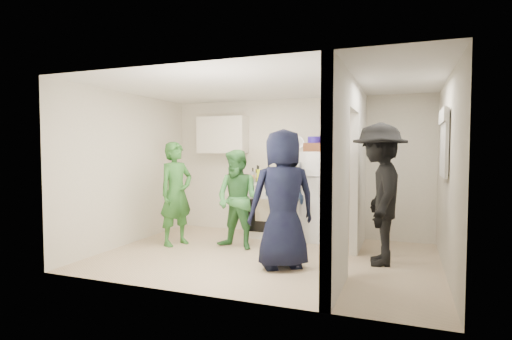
# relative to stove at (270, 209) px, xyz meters

# --- Properties ---
(floor) EXTENTS (4.80, 4.80, 0.00)m
(floor) POSITION_rel_stove_xyz_m (0.39, -1.37, -0.48)
(floor) COLOR beige
(floor) RESTS_ON ground
(wall_back) EXTENTS (4.80, 0.00, 4.80)m
(wall_back) POSITION_rel_stove_xyz_m (0.39, 0.33, 0.77)
(wall_back) COLOR silver
(wall_back) RESTS_ON floor
(wall_front) EXTENTS (4.80, 0.00, 4.80)m
(wall_front) POSITION_rel_stove_xyz_m (0.39, -3.07, 0.77)
(wall_front) COLOR silver
(wall_front) RESTS_ON floor
(wall_left) EXTENTS (0.00, 3.40, 3.40)m
(wall_left) POSITION_rel_stove_xyz_m (-2.01, -1.37, 0.77)
(wall_left) COLOR silver
(wall_left) RESTS_ON floor
(wall_right) EXTENTS (0.00, 3.40, 3.40)m
(wall_right) POSITION_rel_stove_xyz_m (2.79, -1.37, 0.77)
(wall_right) COLOR silver
(wall_right) RESTS_ON floor
(ceiling) EXTENTS (4.80, 4.80, 0.00)m
(ceiling) POSITION_rel_stove_xyz_m (0.39, -1.37, 2.02)
(ceiling) COLOR white
(ceiling) RESTS_ON wall_back
(partition_pier_back) EXTENTS (0.12, 1.20, 2.50)m
(partition_pier_back) POSITION_rel_stove_xyz_m (1.59, -0.27, 0.77)
(partition_pier_back) COLOR silver
(partition_pier_back) RESTS_ON floor
(partition_pier_front) EXTENTS (0.12, 1.20, 2.50)m
(partition_pier_front) POSITION_rel_stove_xyz_m (1.59, -2.47, 0.77)
(partition_pier_front) COLOR silver
(partition_pier_front) RESTS_ON floor
(partition_header) EXTENTS (0.12, 1.00, 0.40)m
(partition_header) POSITION_rel_stove_xyz_m (1.59, -1.37, 1.82)
(partition_header) COLOR silver
(partition_header) RESTS_ON partition_pier_back
(stove) EXTENTS (0.81, 0.68, 0.97)m
(stove) POSITION_rel_stove_xyz_m (0.00, 0.00, 0.00)
(stove) COLOR white
(stove) RESTS_ON floor
(upper_cabinet) EXTENTS (0.95, 0.34, 0.70)m
(upper_cabinet) POSITION_rel_stove_xyz_m (-1.01, 0.15, 1.37)
(upper_cabinet) COLOR silver
(upper_cabinet) RESTS_ON wall_back
(fridge) EXTENTS (0.63, 0.61, 1.53)m
(fridge) POSITION_rel_stove_xyz_m (0.91, -0.03, 0.28)
(fridge) COLOR white
(fridge) RESTS_ON floor
(wicker_basket) EXTENTS (0.35, 0.25, 0.15)m
(wicker_basket) POSITION_rel_stove_xyz_m (0.81, 0.02, 1.12)
(wicker_basket) COLOR brown
(wicker_basket) RESTS_ON fridge
(blue_bowl) EXTENTS (0.24, 0.24, 0.11)m
(blue_bowl) POSITION_rel_stove_xyz_m (0.81, 0.02, 1.25)
(blue_bowl) COLOR #271597
(blue_bowl) RESTS_ON wicker_basket
(yellow_cup_stack_top) EXTENTS (0.09, 0.09, 0.25)m
(yellow_cup_stack_top) POSITION_rel_stove_xyz_m (1.13, -0.13, 1.17)
(yellow_cup_stack_top) COLOR orange
(yellow_cup_stack_top) RESTS_ON fridge
(wall_clock) EXTENTS (0.22, 0.02, 0.22)m
(wall_clock) POSITION_rel_stove_xyz_m (0.44, 0.31, 1.22)
(wall_clock) COLOR white
(wall_clock) RESTS_ON wall_back
(spice_shelf) EXTENTS (0.35, 0.08, 0.03)m
(spice_shelf) POSITION_rel_stove_xyz_m (0.39, 0.28, 0.87)
(spice_shelf) COLOR olive
(spice_shelf) RESTS_ON wall_back
(nook_window) EXTENTS (0.03, 0.70, 0.80)m
(nook_window) POSITION_rel_stove_xyz_m (2.77, -1.17, 1.17)
(nook_window) COLOR black
(nook_window) RESTS_ON wall_right
(nook_window_frame) EXTENTS (0.04, 0.76, 0.86)m
(nook_window_frame) POSITION_rel_stove_xyz_m (2.76, -1.17, 1.17)
(nook_window_frame) COLOR white
(nook_window_frame) RESTS_ON wall_right
(nook_valance) EXTENTS (0.04, 0.82, 0.18)m
(nook_valance) POSITION_rel_stove_xyz_m (2.73, -1.17, 1.52)
(nook_valance) COLOR white
(nook_valance) RESTS_ON wall_right
(yellow_cup_stack_stove) EXTENTS (0.09, 0.09, 0.25)m
(yellow_cup_stack_stove) POSITION_rel_stove_xyz_m (-0.12, -0.22, 0.61)
(yellow_cup_stack_stove) COLOR #D9EB13
(yellow_cup_stack_stove) RESTS_ON stove
(red_cup) EXTENTS (0.09, 0.09, 0.12)m
(red_cup) POSITION_rel_stove_xyz_m (0.22, -0.20, 0.54)
(red_cup) COLOR #BB0C0E
(red_cup) RESTS_ON stove
(person_green_left) EXTENTS (0.60, 0.72, 1.70)m
(person_green_left) POSITION_rel_stove_xyz_m (-1.23, -1.18, 0.36)
(person_green_left) COLOR #316F2C
(person_green_left) RESTS_ON floor
(person_green_center) EXTENTS (0.85, 0.71, 1.57)m
(person_green_center) POSITION_rel_stove_xyz_m (-0.18, -1.05, 0.30)
(person_green_center) COLOR #3B8747
(person_green_center) RESTS_ON floor
(person_denim) EXTENTS (1.01, 0.91, 1.65)m
(person_denim) POSITION_rel_stove_xyz_m (0.48, -0.77, 0.34)
(person_denim) COLOR #3A5480
(person_denim) RESTS_ON floor
(person_navy) EXTENTS (1.07, 0.99, 1.84)m
(person_navy) POSITION_rel_stove_xyz_m (0.78, -1.80, 0.44)
(person_navy) COLOR black
(person_navy) RESTS_ON floor
(person_nook) EXTENTS (0.85, 1.32, 1.93)m
(person_nook) POSITION_rel_stove_xyz_m (1.96, -1.16, 0.48)
(person_nook) COLOR black
(person_nook) RESTS_ON floor
(bottle_a) EXTENTS (0.07, 0.07, 0.31)m
(bottle_a) POSITION_rel_stove_xyz_m (-0.29, 0.14, 0.64)
(bottle_a) COLOR brown
(bottle_a) RESTS_ON stove
(bottle_b) EXTENTS (0.07, 0.07, 0.31)m
(bottle_b) POSITION_rel_stove_xyz_m (-0.19, -0.08, 0.64)
(bottle_b) COLOR #1E5A1E
(bottle_b) RESTS_ON stove
(bottle_c) EXTENTS (0.06, 0.06, 0.25)m
(bottle_c) POSITION_rel_stove_xyz_m (-0.07, 0.16, 0.61)
(bottle_c) COLOR silver
(bottle_c) RESTS_ON stove
(bottle_d) EXTENTS (0.07, 0.07, 0.31)m
(bottle_d) POSITION_rel_stove_xyz_m (0.00, -0.05, 0.64)
(bottle_d) COLOR #512E0E
(bottle_d) RESTS_ON stove
(bottle_e) EXTENTS (0.08, 0.08, 0.26)m
(bottle_e) POSITION_rel_stove_xyz_m (0.11, 0.17, 0.61)
(bottle_e) COLOR #AAAFBD
(bottle_e) RESTS_ON stove
(bottle_f) EXTENTS (0.07, 0.07, 0.28)m
(bottle_f) POSITION_rel_stove_xyz_m (0.16, 0.02, 0.63)
(bottle_f) COLOR #163C16
(bottle_f) RESTS_ON stove
(bottle_g) EXTENTS (0.08, 0.08, 0.33)m
(bottle_g) POSITION_rel_stove_xyz_m (0.24, 0.12, 0.65)
(bottle_g) COLOR brown
(bottle_g) RESTS_ON stove
(bottle_h) EXTENTS (0.08, 0.08, 0.27)m
(bottle_h) POSITION_rel_stove_xyz_m (-0.28, -0.13, 0.62)
(bottle_h) COLOR #AEADBA
(bottle_h) RESTS_ON stove
(bottle_i) EXTENTS (0.06, 0.06, 0.25)m
(bottle_i) POSITION_rel_stove_xyz_m (0.03, 0.10, 0.61)
(bottle_i) COLOR #5F2810
(bottle_i) RESTS_ON stove
(bottle_j) EXTENTS (0.06, 0.06, 0.32)m
(bottle_j) POSITION_rel_stove_xyz_m (0.29, -0.10, 0.64)
(bottle_j) COLOR #25561D
(bottle_j) RESTS_ON stove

